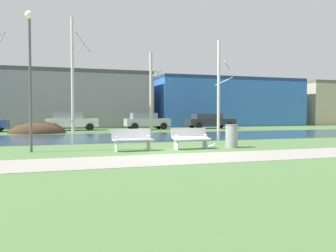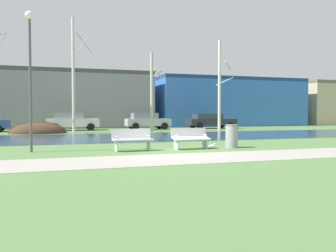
{
  "view_description": "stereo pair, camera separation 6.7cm",
  "coord_description": "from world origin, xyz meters",
  "px_view_note": "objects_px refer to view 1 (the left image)",
  "views": [
    {
      "loc": [
        -3.94,
        -12.27,
        1.49
      ],
      "look_at": [
        0.46,
        1.62,
        0.94
      ],
      "focal_mm": 36.26,
      "sensor_mm": 36.0,
      "label": 1
    },
    {
      "loc": [
        -3.88,
        -12.29,
        1.49
      ],
      "look_at": [
        0.46,
        1.62,
        0.94
      ],
      "focal_mm": 36.26,
      "sensor_mm": 36.0,
      "label": 2
    }
  ],
  "objects_px": {
    "bench_right": "(190,138)",
    "streetlamp": "(30,58)",
    "parked_hatch_third_silver": "(146,121)",
    "seagull": "(212,146)",
    "parked_sedan_second_white": "(71,121)",
    "parked_wagon_fourth_dark": "(209,121)",
    "trash_bin": "(232,136)",
    "bench_left": "(132,139)"
  },
  "relations": [
    {
      "from": "bench_left",
      "to": "parked_hatch_third_silver",
      "type": "bearing_deg",
      "value": 74.39
    },
    {
      "from": "bench_right",
      "to": "streetlamp",
      "type": "height_order",
      "value": "streetlamp"
    },
    {
      "from": "seagull",
      "to": "parked_sedan_second_white",
      "type": "xyz_separation_m",
      "value": [
        -5.16,
        17.73,
        0.69
      ]
    },
    {
      "from": "streetlamp",
      "to": "parked_hatch_third_silver",
      "type": "bearing_deg",
      "value": 62.51
    },
    {
      "from": "seagull",
      "to": "parked_sedan_second_white",
      "type": "bearing_deg",
      "value": 106.23
    },
    {
      "from": "bench_left",
      "to": "parked_hatch_third_silver",
      "type": "height_order",
      "value": "parked_hatch_third_silver"
    },
    {
      "from": "bench_right",
      "to": "parked_sedan_second_white",
      "type": "distance_m",
      "value": 17.98
    },
    {
      "from": "trash_bin",
      "to": "bench_right",
      "type": "bearing_deg",
      "value": 178.72
    },
    {
      "from": "bench_right",
      "to": "parked_wagon_fourth_dark",
      "type": "xyz_separation_m",
      "value": [
        8.72,
        17.24,
        0.29
      ]
    },
    {
      "from": "parked_hatch_third_silver",
      "to": "trash_bin",
      "type": "bearing_deg",
      "value": -91.6
    },
    {
      "from": "seagull",
      "to": "streetlamp",
      "type": "bearing_deg",
      "value": 171.81
    },
    {
      "from": "streetlamp",
      "to": "parked_sedan_second_white",
      "type": "relative_size",
      "value": 1.22
    },
    {
      "from": "bench_right",
      "to": "streetlamp",
      "type": "relative_size",
      "value": 0.3
    },
    {
      "from": "parked_wagon_fourth_dark",
      "to": "seagull",
      "type": "bearing_deg",
      "value": -114.23
    },
    {
      "from": "bench_right",
      "to": "parked_hatch_third_silver",
      "type": "relative_size",
      "value": 0.4
    },
    {
      "from": "bench_left",
      "to": "seagull",
      "type": "distance_m",
      "value": 3.33
    },
    {
      "from": "bench_left",
      "to": "streetlamp",
      "type": "distance_m",
      "value": 4.96
    },
    {
      "from": "bench_right",
      "to": "bench_left",
      "type": "bearing_deg",
      "value": 180.0
    },
    {
      "from": "bench_right",
      "to": "parked_sedan_second_white",
      "type": "bearing_deg",
      "value": 103.91
    },
    {
      "from": "bench_right",
      "to": "trash_bin",
      "type": "relative_size",
      "value": 1.62
    },
    {
      "from": "trash_bin",
      "to": "seagull",
      "type": "height_order",
      "value": "trash_bin"
    },
    {
      "from": "trash_bin",
      "to": "parked_hatch_third_silver",
      "type": "height_order",
      "value": "parked_hatch_third_silver"
    },
    {
      "from": "trash_bin",
      "to": "parked_wagon_fourth_dark",
      "type": "height_order",
      "value": "parked_wagon_fourth_dark"
    },
    {
      "from": "bench_left",
      "to": "trash_bin",
      "type": "bearing_deg",
      "value": -0.56
    },
    {
      "from": "streetlamp",
      "to": "parked_wagon_fourth_dark",
      "type": "height_order",
      "value": "streetlamp"
    },
    {
      "from": "bench_right",
      "to": "streetlamp",
      "type": "bearing_deg",
      "value": 173.28
    },
    {
      "from": "bench_left",
      "to": "parked_wagon_fourth_dark",
      "type": "distance_m",
      "value": 20.55
    },
    {
      "from": "parked_wagon_fourth_dark",
      "to": "parked_sedan_second_white",
      "type": "bearing_deg",
      "value": 179.05
    },
    {
      "from": "streetlamp",
      "to": "parked_sedan_second_white",
      "type": "bearing_deg",
      "value": 83.41
    },
    {
      "from": "streetlamp",
      "to": "parked_hatch_third_silver",
      "type": "distance_m",
      "value": 18.91
    },
    {
      "from": "parked_sedan_second_white",
      "to": "parked_wagon_fourth_dark",
      "type": "distance_m",
      "value": 13.05
    },
    {
      "from": "parked_sedan_second_white",
      "to": "parked_wagon_fourth_dark",
      "type": "relative_size",
      "value": 0.92
    },
    {
      "from": "bench_right",
      "to": "parked_sedan_second_white",
      "type": "relative_size",
      "value": 0.37
    },
    {
      "from": "bench_right",
      "to": "trash_bin",
      "type": "height_order",
      "value": "trash_bin"
    },
    {
      "from": "bench_left",
      "to": "bench_right",
      "type": "height_order",
      "value": "same"
    },
    {
      "from": "parked_sedan_second_white",
      "to": "seagull",
      "type": "bearing_deg",
      "value": -73.77
    },
    {
      "from": "streetlamp",
      "to": "parked_wagon_fourth_dark",
      "type": "distance_m",
      "value": 22.46
    },
    {
      "from": "bench_right",
      "to": "seagull",
      "type": "xyz_separation_m",
      "value": [
        0.84,
        -0.28,
        -0.34
      ]
    },
    {
      "from": "bench_right",
      "to": "parked_hatch_third_silver",
      "type": "bearing_deg",
      "value": 82.17
    },
    {
      "from": "seagull",
      "to": "parked_wagon_fourth_dark",
      "type": "distance_m",
      "value": 19.22
    },
    {
      "from": "bench_left",
      "to": "bench_right",
      "type": "relative_size",
      "value": 1.0
    },
    {
      "from": "parked_sedan_second_white",
      "to": "streetlamp",
      "type": "bearing_deg",
      "value": -96.59
    }
  ]
}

